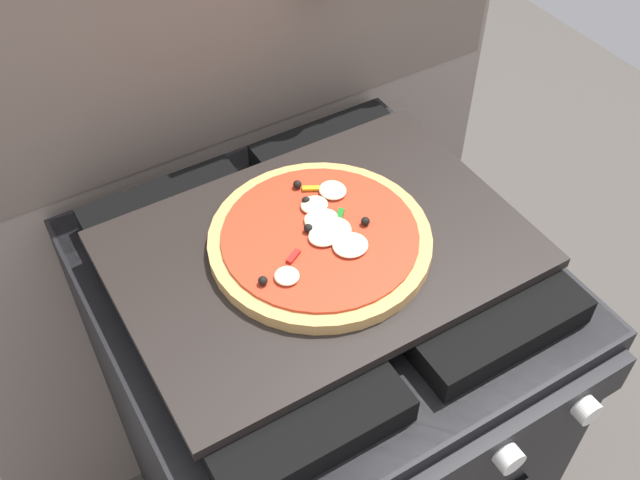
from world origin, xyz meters
The scene contains 4 objects.
kitchen_backsplash centered at (0.00, 0.33, 0.79)m, with size 1.10×0.09×1.55m.
stove centered at (0.00, 0.00, 0.45)m, with size 0.60×0.64×0.90m.
baking_tray centered at (0.00, 0.00, 0.91)m, with size 0.54×0.38×0.02m, color black.
pizza_left centered at (0.00, 0.00, 0.93)m, with size 0.30×0.30×0.03m.
Camera 1 is at (-0.34, -0.57, 1.63)m, focal length 41.26 mm.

